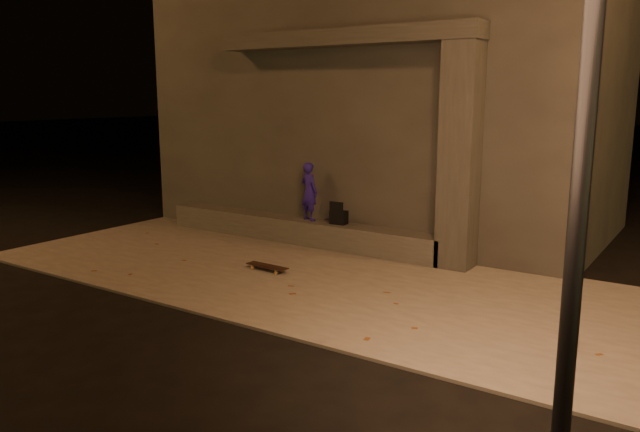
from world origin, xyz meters
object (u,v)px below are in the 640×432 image
Objects in this scene: backpack at (339,216)px; skateboard at (267,266)px; column at (460,157)px; skateboarder at (309,191)px.

backpack is 0.56× the size of skateboard.
skateboard is at bearing -141.71° from column.
backpack is (-2.27, -0.00, -1.21)m from column.
skateboard is (-0.16, -1.91, -0.53)m from backpack.
skateboard is (0.50, -1.91, -0.93)m from skateboarder.
column reaches higher than backpack.
skateboarder is at bearing 176.50° from backpack.
skateboarder is at bearing 107.28° from skateboard.
column is 8.53× the size of backpack.
skateboarder is at bearing 180.00° from column.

